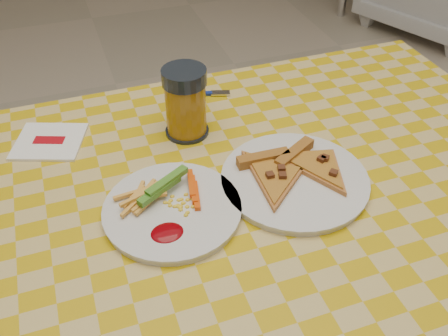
% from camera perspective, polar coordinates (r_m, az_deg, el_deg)
% --- Properties ---
extents(table, '(1.28, 0.88, 0.76)m').
position_cam_1_polar(table, '(0.91, 1.16, -7.41)').
color(table, silver).
rests_on(table, ground).
extents(plate_left, '(0.27, 0.27, 0.01)m').
position_cam_1_polar(plate_left, '(0.84, -5.91, -4.87)').
color(plate_left, silver).
rests_on(plate_left, table).
extents(plate_right, '(0.32, 0.32, 0.01)m').
position_cam_1_polar(plate_right, '(0.90, 8.05, -1.45)').
color(plate_right, silver).
rests_on(plate_right, table).
extents(fries_veggies, '(0.16, 0.15, 0.04)m').
position_cam_1_polar(fries_veggies, '(0.84, -6.79, -3.56)').
color(fries_veggies, '#F9C44F').
rests_on(fries_veggies, plate_left).
extents(pizza_slices, '(0.25, 0.22, 0.02)m').
position_cam_1_polar(pizza_slices, '(0.90, 7.84, -0.17)').
color(pizza_slices, '#BD763A').
rests_on(pizza_slices, plate_right).
extents(drink_glass, '(0.09, 0.09, 0.14)m').
position_cam_1_polar(drink_glass, '(0.98, -4.41, 7.41)').
color(drink_glass, black).
rests_on(drink_glass, table).
extents(napkin, '(0.16, 0.16, 0.01)m').
position_cam_1_polar(napkin, '(1.05, -19.33, 2.89)').
color(napkin, white).
rests_on(napkin, table).
extents(fork, '(0.13, 0.05, 0.01)m').
position_cam_1_polar(fork, '(1.14, -2.65, 8.50)').
color(fork, navy).
rests_on(fork, table).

